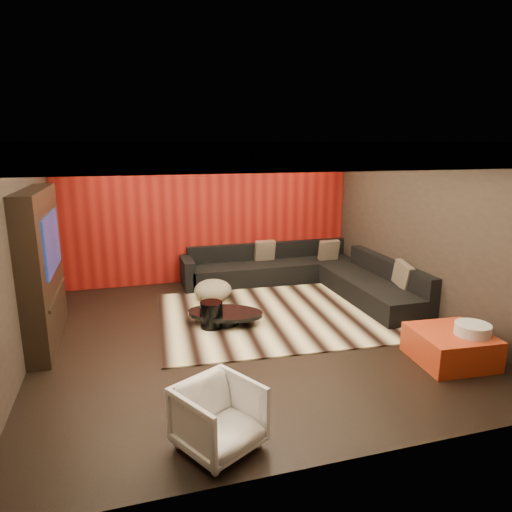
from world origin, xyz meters
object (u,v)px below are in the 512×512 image
object	(u,v)px
coffee_table	(225,317)
drum_stool	(211,315)
orange_ottoman	(450,346)
sectional_sofa	(307,275)
armchair	(219,417)
white_side_table	(471,344)

from	to	relation	value
coffee_table	drum_stool	bearing A→B (deg)	-159.50
drum_stool	orange_ottoman	size ratio (longest dim) A/B	0.45
drum_stool	sectional_sofa	distance (m)	2.69
armchair	white_side_table	bearing A→B (deg)	-16.91
coffee_table	white_side_table	size ratio (longest dim) A/B	2.15
white_side_table	sectional_sofa	world-z (taller)	sectional_sofa
orange_ottoman	sectional_sofa	world-z (taller)	sectional_sofa
white_side_table	coffee_table	bearing A→B (deg)	141.28
white_side_table	sectional_sofa	distance (m)	3.70
armchair	sectional_sofa	world-z (taller)	sectional_sofa
coffee_table	orange_ottoman	bearing A→B (deg)	-38.75
drum_stool	orange_ottoman	distance (m)	3.43
coffee_table	sectional_sofa	world-z (taller)	sectional_sofa
sectional_sofa	orange_ottoman	bearing A→B (deg)	-80.55
drum_stool	orange_ottoman	world-z (taller)	drum_stool
white_side_table	orange_ottoman	size ratio (longest dim) A/B	0.60
armchair	drum_stool	bearing A→B (deg)	51.47
white_side_table	drum_stool	bearing A→B (deg)	144.66
white_side_table	orange_ottoman	bearing A→B (deg)	141.64
coffee_table	sectional_sofa	size ratio (longest dim) A/B	0.33
orange_ottoman	armchair	bearing A→B (deg)	-164.87
orange_ottoman	armchair	distance (m)	3.41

